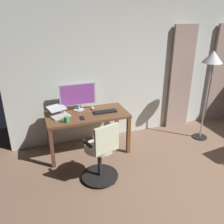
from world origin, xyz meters
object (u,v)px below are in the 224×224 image
(mug_tea, at_px, (66,119))
(floor_lamp, at_px, (212,65))
(office_chair, at_px, (101,154))
(computer_keyboard, at_px, (105,112))
(desk, at_px, (87,119))
(cell_phone_by_monitor, at_px, (82,118))
(computer_mouse, at_px, (92,108))
(computer_monitor, at_px, (78,95))
(laptop, at_px, (59,113))

(mug_tea, relative_size, floor_lamp, 0.07)
(office_chair, bearing_deg, computer_keyboard, 53.37)
(desk, xyz_separation_m, mug_tea, (0.38, 0.22, 0.14))
(office_chair, distance_m, floor_lamp, 2.54)
(office_chair, height_order, cell_phone_by_monitor, office_chair)
(computer_mouse, bearing_deg, floor_lamp, 167.95)
(computer_mouse, bearing_deg, computer_monitor, -10.14)
(office_chair, relative_size, mug_tea, 7.84)
(computer_keyboard, bearing_deg, computer_mouse, -51.67)
(cell_phone_by_monitor, bearing_deg, computer_monitor, -92.20)
(computer_keyboard, distance_m, computer_mouse, 0.28)
(computer_keyboard, xyz_separation_m, computer_mouse, (0.17, -0.22, 0.01))
(laptop, relative_size, cell_phone_by_monitor, 2.78)
(computer_monitor, relative_size, laptop, 1.59)
(desk, bearing_deg, cell_phone_by_monitor, 52.89)
(cell_phone_by_monitor, distance_m, mug_tea, 0.27)
(laptop, xyz_separation_m, floor_lamp, (-2.70, 0.34, 0.69))
(desk, distance_m, computer_mouse, 0.25)
(computer_monitor, bearing_deg, desk, 113.84)
(cell_phone_by_monitor, bearing_deg, floor_lamp, 178.72)
(cell_phone_by_monitor, bearing_deg, laptop, -32.09)
(laptop, xyz_separation_m, computer_mouse, (-0.60, -0.11, -0.03))
(computer_monitor, bearing_deg, floor_lamp, 168.14)
(computer_keyboard, height_order, mug_tea, mug_tea)
(desk, bearing_deg, computer_monitor, -66.16)
(desk, xyz_separation_m, floor_lamp, (-2.24, 0.27, 0.84))
(computer_monitor, relative_size, floor_lamp, 0.37)
(computer_keyboard, distance_m, floor_lamp, 2.07)
(floor_lamp, bearing_deg, laptop, -7.15)
(desk, relative_size, computer_mouse, 13.97)
(desk, distance_m, floor_lamp, 2.41)
(computer_monitor, relative_size, cell_phone_by_monitor, 4.43)
(office_chair, xyz_separation_m, mug_tea, (0.38, -0.65, 0.32))
(mug_tea, bearing_deg, laptop, -74.23)
(computer_monitor, distance_m, computer_mouse, 0.36)
(office_chair, height_order, computer_keyboard, office_chair)
(laptop, distance_m, mug_tea, 0.30)
(cell_phone_by_monitor, bearing_deg, computer_keyboard, -163.55)
(computer_mouse, xyz_separation_m, mug_tea, (0.52, 0.39, 0.03))
(computer_monitor, height_order, computer_mouse, computer_monitor)
(computer_monitor, distance_m, computer_keyboard, 0.56)
(computer_monitor, bearing_deg, laptop, 22.41)
(laptop, height_order, mug_tea, laptop)
(mug_tea, bearing_deg, cell_phone_by_monitor, -167.76)
(computer_mouse, xyz_separation_m, cell_phone_by_monitor, (0.26, 0.34, -0.01))
(computer_keyboard, relative_size, laptop, 1.02)
(office_chair, height_order, floor_lamp, floor_lamp)
(desk, distance_m, computer_keyboard, 0.33)
(laptop, relative_size, floor_lamp, 0.23)
(computer_mouse, height_order, floor_lamp, floor_lamp)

